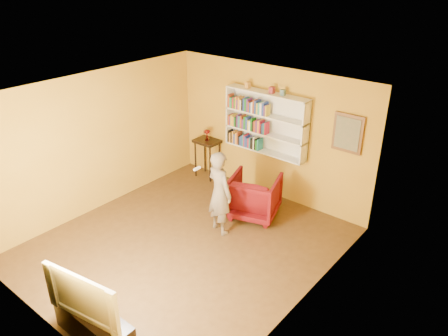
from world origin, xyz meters
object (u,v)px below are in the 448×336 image
Objects in this scene: bookshelf at (267,122)px; tv_cabinet at (94,326)px; ruby_lustre at (207,133)px; console_table at (207,146)px; television at (89,293)px; armchair at (254,196)px; person at (220,193)px.

tv_cabinet is at bearing -83.31° from bookshelf.
bookshelf reaches higher than ruby_lustre.
bookshelf reaches higher than console_table.
ruby_lustre reaches higher than television.
tv_cabinet is 1.06× the size of television.
ruby_lustre is 2.03m from armchair.
bookshelf is 2.02× the size of console_table.
ruby_lustre is at bearing -28.97° from person.
armchair is 0.92m from person.
bookshelf is at bearing -87.11° from armchair.
armchair is 3.82m from tv_cabinet.
bookshelf is 4.89m from tv_cabinet.
armchair is 0.73× the size of tv_cabinet.
armchair is 3.84m from television.
person is at bearing -42.92° from console_table.
person is at bearing -42.92° from ruby_lustre.
bookshelf is 1.54× the size of television.
person is at bearing 97.24° from tv_cabinet.
ruby_lustre is 2.25m from person.
bookshelf is 1.70m from console_table.
bookshelf is at bearing -70.34° from person.
ruby_lustre is at bearing -40.60° from console_table.
ruby_lustre is (0.00, -0.00, 0.33)m from console_table.
console_table is at bearing 114.07° from tv_cabinet.
ruby_lustre is at bearing -173.78° from bookshelf.
television reaches higher than armchair.
television is at bearing 111.19° from person.
ruby_lustre reaches higher than tv_cabinet.
bookshelf is 1.49m from armchair.
armchair is 0.58× the size of person.
ruby_lustre is 0.16× the size of person.
person reaches higher than ruby_lustre.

